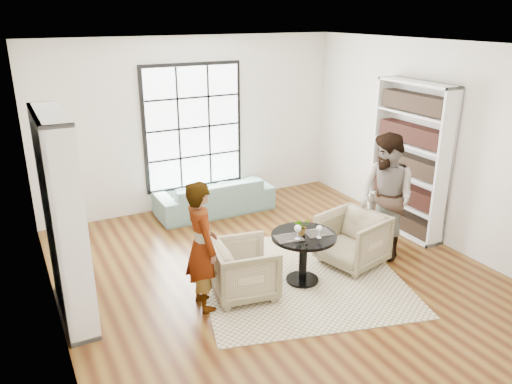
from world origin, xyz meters
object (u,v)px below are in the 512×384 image
armchair_right (352,239)px  person_right (386,197)px  pedestal_table (303,248)px  person_left (202,246)px  sofa (214,196)px  armchair_left (244,269)px  wine_glass_left (298,229)px  flower_centerpiece (302,226)px  wine_glass_right (319,229)px

armchair_right → person_right: (0.55, -0.00, 0.54)m
pedestal_table → person_left: size_ratio=0.53×
armchair_right → person_left: (-2.25, -0.04, 0.43)m
sofa → armchair_left: armchair_left is taller
pedestal_table → sofa: size_ratio=0.41×
wine_glass_left → flower_centerpiece: 0.16m
sofa → person_right: bearing=119.4°
sofa → wine_glass_left: 2.91m
pedestal_table → wine_glass_left: wine_glass_left is taller
pedestal_table → sofa: (-0.07, 2.79, -0.19)m
wine_glass_left → person_left: bearing=173.5°
pedestal_table → armchair_right: 0.90m
armchair_right → wine_glass_left: bearing=-93.8°
pedestal_table → wine_glass_right: (0.12, -0.16, 0.31)m
armchair_right → person_right: bearing=76.2°
person_right → wine_glass_right: bearing=-78.8°
armchair_left → armchair_right: size_ratio=0.94×
armchair_left → wine_glass_right: 1.07m
armchair_right → wine_glass_left: 1.13m
person_left → person_right: person_right is taller
armchair_left → person_left: person_left is taller
armchair_right → person_left: 2.29m
sofa → flower_centerpiece: (0.05, -2.76, 0.49)m
armchair_right → pedestal_table: bearing=-96.9°
pedestal_table → armchair_right: armchair_right is taller
sofa → armchair_right: (0.95, -2.68, 0.07)m
wine_glass_left → flower_centerpiece: size_ratio=0.87×
armchair_right → person_left: size_ratio=0.51×
pedestal_table → person_right: bearing=4.2°
wine_glass_right → armchair_right: bearing=19.6°
wine_glass_left → wine_glass_right: (0.26, -0.09, -0.02)m
person_right → wine_glass_right: person_right is taller
armchair_left → person_right: size_ratio=0.43×
armchair_left → armchair_right: (1.70, 0.04, 0.02)m
pedestal_table → person_right: size_ratio=0.47×
armchair_left → flower_centerpiece: (0.80, -0.04, 0.44)m
armchair_left → person_right: (2.25, 0.04, 0.56)m
wine_glass_right → sofa: bearing=93.7°
wine_glass_left → wine_glass_right: bearing=-19.0°
sofa → armchair_right: armchair_right is taller
person_right → person_left: bearing=-89.7°
armchair_left → pedestal_table: bearing=-85.0°
sofa → person_right: size_ratio=1.13×
wine_glass_right → flower_centerpiece: 0.24m
armchair_left → armchair_right: bearing=-79.0°
pedestal_table → flower_centerpiece: flower_centerpiece is taller
armchair_left → flower_centerpiece: size_ratio=3.45×
wine_glass_right → person_right: bearing=11.7°
pedestal_table → person_left: person_left is taller
armchair_left → wine_glass_right: bearing=-94.1°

